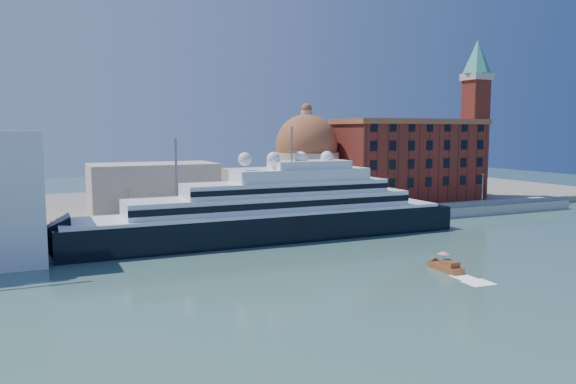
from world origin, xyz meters
name	(u,v)px	position (x,y,z in m)	size (l,w,h in m)	color
ground	(341,262)	(0.00, 0.00, 0.00)	(400.00, 400.00, 0.00)	#39625B
quay	(265,224)	(0.00, 34.00, 1.25)	(180.00, 10.00, 2.50)	gray
land	(212,203)	(0.00, 75.00, 1.00)	(260.00, 72.00, 2.00)	slate
quay_fence	(273,219)	(0.00, 29.50, 3.10)	(180.00, 0.10, 1.20)	slate
superyacht	(253,218)	(-7.08, 23.00, 4.61)	(89.34, 12.39, 26.70)	black
service_barge	(76,252)	(-40.32, 23.00, 0.78)	(12.79, 7.33, 2.73)	white
water_taxi	(446,266)	(12.15, -12.07, 0.76)	(2.58, 6.77, 3.17)	brown
warehouse	(409,159)	(52.00, 52.00, 13.79)	(43.00, 19.00, 23.25)	maroon
campanile	(475,108)	(76.00, 52.00, 28.76)	(8.40, 8.40, 47.00)	maroon
church	(254,173)	(6.39, 57.72, 10.91)	(66.00, 18.00, 25.50)	beige
lamp_posts	(212,189)	(-12.67, 32.27, 9.84)	(120.80, 2.40, 18.00)	slate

